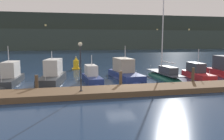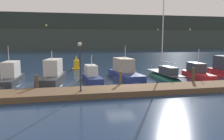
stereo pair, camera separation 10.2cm
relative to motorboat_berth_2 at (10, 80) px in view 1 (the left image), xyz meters
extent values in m
plane|color=#192D4C|center=(10.30, -4.70, -0.35)|extent=(400.00, 400.00, 0.00)
cube|color=brown|center=(10.30, -6.20, -0.13)|extent=(38.31, 2.80, 0.45)
cylinder|color=#4C3D2D|center=(3.13, -4.55, 0.39)|extent=(0.28, 0.28, 1.49)
cylinder|color=#4C3D2D|center=(10.30, -4.55, 0.45)|extent=(0.28, 0.28, 1.62)
cylinder|color=#4C3D2D|center=(17.47, -4.55, 0.51)|extent=(0.28, 0.28, 1.73)
ellipsoid|color=#2D3338|center=(0.00, -0.12, -0.35)|extent=(2.10, 5.92, 1.37)
cube|color=#2D3338|center=(0.00, -0.12, -0.02)|extent=(1.93, 5.33, 0.66)
cube|color=silver|center=(0.02, 0.47, 1.07)|extent=(1.38, 2.62, 1.53)
cube|color=black|center=(0.06, 1.64, 1.30)|extent=(1.14, 0.33, 0.68)
cylinder|color=silver|center=(0.00, 0.00, 2.62)|extent=(0.07, 0.07, 1.58)
cylinder|color=silver|center=(-0.09, -2.57, 0.61)|extent=(0.04, 0.04, 0.60)
ellipsoid|color=#2D3338|center=(4.16, -0.84, -0.35)|extent=(3.04, 6.60, 1.12)
cube|color=#2D3338|center=(4.16, -0.84, 0.06)|extent=(2.78, 5.95, 0.83)
cube|color=silver|center=(4.26, -0.21, 1.27)|extent=(1.82, 2.98, 1.58)
cube|color=black|center=(4.47, 1.04, 1.50)|extent=(1.25, 0.49, 0.70)
cylinder|color=silver|center=(4.18, -0.71, 2.49)|extent=(0.07, 0.07, 0.87)
cylinder|color=silver|center=(3.73, -3.47, 0.78)|extent=(0.04, 0.04, 0.60)
ellipsoid|color=navy|center=(8.15, -0.96, -0.35)|extent=(1.98, 5.01, 1.13)
cube|color=navy|center=(8.15, -0.96, -0.02)|extent=(1.81, 4.51, 0.67)
cube|color=silver|center=(8.11, -0.47, 0.85)|extent=(1.25, 2.23, 1.07)
cube|color=black|center=(8.03, 0.51, 1.01)|extent=(0.96, 0.30, 0.48)
cylinder|color=silver|center=(8.14, -0.86, 1.94)|extent=(0.07, 0.07, 1.10)
cylinder|color=silver|center=(8.32, -3.00, 0.61)|extent=(0.04, 0.04, 0.60)
ellipsoid|color=navy|center=(12.17, 0.62, -0.35)|extent=(3.06, 7.40, 0.92)
cube|color=navy|center=(12.17, 0.62, -0.01)|extent=(2.80, 6.67, 0.70)
cube|color=#A39984|center=(12.11, 1.34, 1.12)|extent=(1.92, 3.31, 1.55)
cube|color=black|center=(11.97, 2.77, 1.35)|extent=(1.47, 0.42, 0.69)
cylinder|color=silver|center=(12.16, 0.76, 2.62)|extent=(0.07, 0.07, 1.44)
cylinder|color=silver|center=(12.45, -2.40, 0.64)|extent=(0.04, 0.04, 0.60)
ellipsoid|color=#195647|center=(16.38, -0.53, -0.35)|extent=(2.20, 7.61, 1.14)
cube|color=#333842|center=(16.38, -0.53, 0.33)|extent=(1.85, 6.39, 0.08)
cube|color=#333842|center=(16.42, -1.43, 0.75)|extent=(1.21, 2.46, 0.76)
cylinder|color=silver|center=(16.34, 0.08, 4.35)|extent=(0.12, 0.12, 8.04)
cylinder|color=silver|center=(16.42, -1.35, 1.58)|extent=(0.24, 2.86, 0.09)
cylinder|color=silver|center=(16.19, 2.93, 0.58)|extent=(0.04, 0.04, 0.50)
ellipsoid|color=red|center=(20.25, -1.17, -0.35)|extent=(2.25, 5.69, 1.31)
cube|color=red|center=(20.25, -1.17, -0.02)|extent=(2.06, 5.12, 0.67)
cube|color=#333842|center=(20.30, -0.62, 0.86)|extent=(1.42, 2.54, 1.07)
cube|color=black|center=(20.39, 0.49, 1.02)|extent=(1.08, 0.32, 0.48)
cylinder|color=silver|center=(20.26, -1.06, 2.18)|extent=(0.07, 0.07, 1.59)
cylinder|color=silver|center=(20.05, -3.50, 0.62)|extent=(0.04, 0.04, 0.60)
cube|color=#333842|center=(24.51, -0.08, 1.23)|extent=(1.75, 2.98, 1.70)
cube|color=black|center=(24.65, 1.21, 1.49)|extent=(1.31, 0.45, 0.75)
cylinder|color=gold|center=(7.03, 9.72, -0.27)|extent=(1.26, 1.26, 0.16)
cylinder|color=gold|center=(7.03, 9.72, 0.39)|extent=(0.84, 0.84, 1.17)
cone|color=gold|center=(7.03, 9.72, 1.22)|extent=(0.59, 0.59, 0.50)
sphere|color=#F9EAB7|center=(7.03, 9.72, 1.52)|extent=(0.16, 0.16, 0.16)
cylinder|color=#2D2D33|center=(6.63, -6.59, 0.13)|extent=(0.24, 0.24, 0.06)
cylinder|color=#2D2D33|center=(6.63, -6.59, 1.86)|extent=(0.10, 0.10, 3.40)
sphere|color=#F9EAB7|center=(6.63, -6.59, 3.70)|extent=(0.32, 0.32, 0.32)
cube|color=#28332D|center=(10.30, 85.49, 7.72)|extent=(240.00, 16.00, 16.14)
cube|color=#333F39|center=(16.05, 75.49, 4.02)|extent=(144.00, 10.00, 8.74)
cube|color=#F4DB8C|center=(53.28, 77.44, 7.92)|extent=(0.80, 0.10, 0.80)
cube|color=#F4DB8C|center=(-1.71, 77.44, 3.14)|extent=(0.80, 0.10, 0.80)
cube|color=#F4DB8C|center=(66.43, 77.44, 9.12)|extent=(0.80, 0.10, 0.80)
cube|color=#F4DB8C|center=(-2.74, 77.44, 10.33)|extent=(0.80, 0.10, 0.80)
cube|color=#F4DB8C|center=(61.79, 77.44, 7.98)|extent=(0.80, 0.10, 0.80)
cube|color=#F4DB8C|center=(28.49, 77.44, 3.45)|extent=(0.80, 0.10, 0.80)
cube|color=#F4DB8C|center=(-15.04, 77.44, 3.78)|extent=(0.80, 0.10, 0.80)
cube|color=#F4DB8C|center=(49.39, 77.44, 8.84)|extent=(0.80, 0.10, 0.80)
cube|color=#F4DB8C|center=(61.38, 77.44, 6.84)|extent=(0.80, 0.10, 0.80)
camera|label=1|loc=(5.56, -23.19, 4.02)|focal=35.00mm
camera|label=2|loc=(5.66, -23.21, 4.02)|focal=35.00mm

